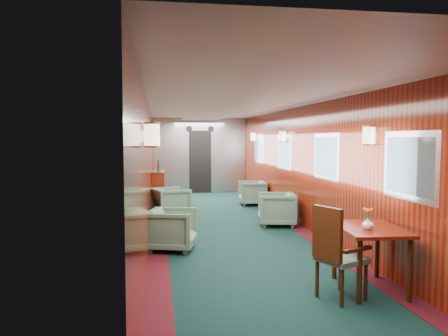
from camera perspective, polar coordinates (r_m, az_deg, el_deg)
name	(u,v)px	position (r m, az deg, el deg)	size (l,w,h in m)	color
room	(230,145)	(8.19, 0.79, 3.02)	(12.00, 12.10, 2.40)	black
bulkhead	(200,156)	(14.07, -3.16, 1.59)	(2.98, 0.17, 2.39)	#A0A3A7
windows_right	(302,154)	(8.80, 10.12, 1.82)	(0.02, 8.60, 0.80)	#B4B6BB
wall_sconces	(225,137)	(8.75, 0.18, 4.10)	(2.97, 7.97, 0.25)	#F8E6C1
dining_table	(370,237)	(5.40, 18.48, -8.57)	(0.77, 1.04, 0.74)	maroon
side_chair	(335,249)	(4.96, 14.31, -10.27)	(0.60, 0.61, 1.04)	#204A39
credenza	(158,189)	(11.29, -8.58, -2.68)	(0.32, 1.03, 1.20)	maroon
flower_vase	(368,224)	(5.22, 18.28, -6.92)	(0.13, 0.13, 0.13)	white
armchair_left_near	(173,229)	(6.99, -6.74, -7.98)	(0.70, 0.72, 0.65)	#204A39
armchair_left_far	(171,203)	(9.76, -6.95, -4.51)	(0.72, 0.74, 0.67)	#204A39
armchair_right_near	(276,209)	(8.88, 6.86, -5.37)	(0.71, 0.73, 0.67)	#204A39
armchair_right_far	(252,193)	(11.54, 3.70, -3.28)	(0.67, 0.69, 0.63)	#204A39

